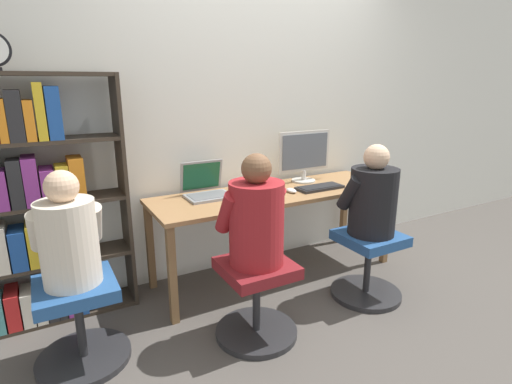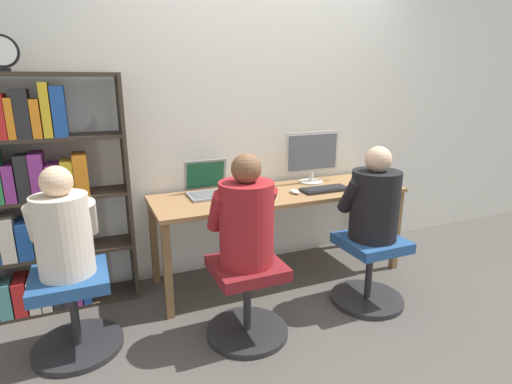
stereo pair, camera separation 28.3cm
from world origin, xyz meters
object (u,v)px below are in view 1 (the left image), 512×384
laptop (207,189)px  person_at_laptop (256,218)px  office_chair_left (368,263)px  bookshelf (35,208)px  office_chair_side (79,320)px  person_near_shelf (68,236)px  office_chair_right (256,297)px  keyboard (320,187)px  desktop_monitor (304,156)px  person_at_monitor (373,197)px

laptop → person_at_laptop: person_at_laptop is taller
office_chair_left → person_at_laptop: 1.07m
bookshelf → office_chair_side: size_ratio=3.10×
office_chair_side → person_near_shelf: 0.49m
office_chair_right → person_at_laptop: size_ratio=0.78×
office_chair_left → person_at_laptop: (-0.94, -0.02, 0.51)m
person_at_laptop → office_chair_side: size_ratio=1.29×
laptop → keyboard: size_ratio=0.86×
bookshelf → person_near_shelf: 0.57m
desktop_monitor → keyboard: desktop_monitor is taller
laptop → keyboard: 0.90m
person_at_laptop → office_chair_side: person_at_laptop is taller
laptop → bookshelf: bearing=177.9°
office_chair_right → bookshelf: 1.47m
office_chair_right → person_at_laptop: bearing=90.0°
person_near_shelf → keyboard: bearing=8.3°
laptop → desktop_monitor: bearing=1.6°
desktop_monitor → office_chair_left: 1.03m
office_chair_left → person_at_monitor: bearing=90.0°
laptop → person_at_laptop: 0.77m
desktop_monitor → office_chair_side: desktop_monitor is taller
office_chair_left → person_near_shelf: person_near_shelf is taller
office_chair_left → office_chair_right: same height
laptop → person_at_monitor: 1.20m
bookshelf → keyboard: bearing=-8.0°
laptop → office_chair_right: (-0.01, -0.78, -0.50)m
laptop → bookshelf: bookshelf is taller
office_chair_left → person_at_laptop: size_ratio=0.78×
laptop → office_chair_side: bearing=-152.3°
office_chair_side → bookshelf: bearing=103.9°
desktop_monitor → person_near_shelf: bearing=-164.1°
desktop_monitor → laptop: 0.92m
office_chair_right → person_near_shelf: bearing=164.7°
keyboard → office_chair_side: bearing=-171.5°
keyboard → bookshelf: 2.01m
office_chair_left → person_at_monitor: size_ratio=0.80×
desktop_monitor → person_at_laptop: size_ratio=0.76×
office_chair_right → person_at_monitor: bearing=1.5°
desktop_monitor → person_at_laptop: person_at_laptop is taller
person_near_shelf → desktop_monitor: bearing=15.9°
office_chair_left → person_near_shelf: size_ratio=0.83×
office_chair_left → person_at_laptop: person_at_laptop is taller
person_near_shelf → person_at_monitor: bearing=-7.2°
laptop → person_at_laptop: bearing=-90.6°
person_at_monitor → person_at_laptop: (-0.94, -0.02, 0.01)m
person_at_monitor → office_chair_side: size_ratio=1.25×
desktop_monitor → keyboard: bearing=-97.1°
laptop → person_near_shelf: person_near_shelf is taller
office_chair_left → person_at_monitor: (0.00, 0.00, 0.50)m
desktop_monitor → office_chair_right: bearing=-138.6°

